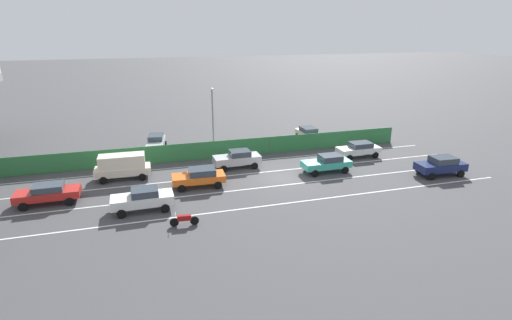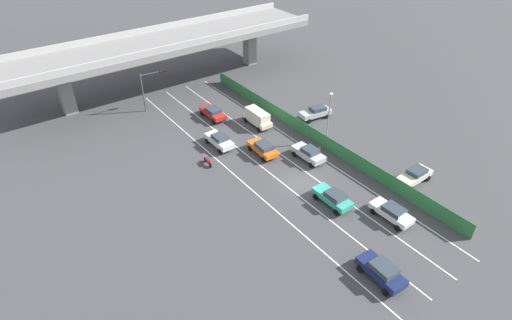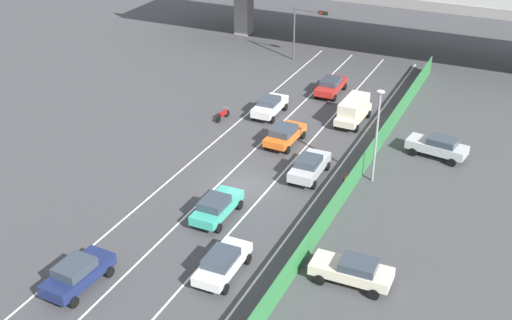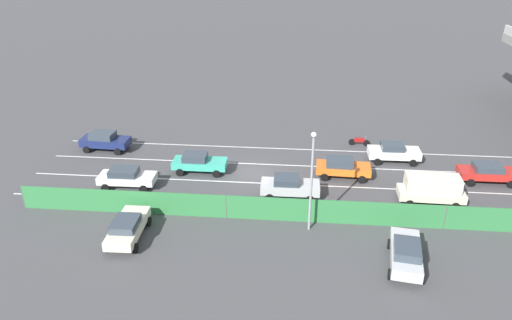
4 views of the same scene
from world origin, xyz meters
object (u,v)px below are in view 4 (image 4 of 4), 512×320
at_px(car_sedan_white, 126,177).
at_px(car_sedan_red, 488,172).
at_px(car_van_cream, 432,188).
at_px(car_taxi_orange, 342,167).
at_px(car_hatchback_white, 394,152).
at_px(parked_wagon_silver, 406,253).
at_px(car_sedan_navy, 105,140).
at_px(parked_sedan_cream, 128,227).
at_px(motorcycle, 359,141).
at_px(traffic_cone, 299,211).
at_px(car_sedan_silver, 289,186).
at_px(car_taxi_teal, 199,162).
at_px(street_lamp, 312,173).

bearing_deg(car_sedan_white, car_sedan_red, 96.98).
bearing_deg(car_van_cream, car_taxi_orange, -120.78).
height_order(car_hatchback_white, parked_wagon_silver, parked_wagon_silver).
relative_size(car_sedan_navy, parked_sedan_cream, 0.96).
bearing_deg(motorcycle, car_taxi_orange, -17.25).
height_order(car_sedan_white, parked_wagon_silver, parked_wagon_silver).
bearing_deg(car_sedan_navy, traffic_cone, 61.31).
height_order(car_hatchback_white, car_sedan_silver, car_sedan_silver).
distance_m(car_taxi_teal, car_sedan_red, 23.31).
relative_size(car_sedan_navy, street_lamp, 0.63).
distance_m(car_hatchback_white, traffic_cone, 12.62).
bearing_deg(car_sedan_red, parked_wagon_silver, -36.26).
relative_size(car_hatchback_white, car_sedan_silver, 1.01).
distance_m(car_sedan_red, car_sedan_navy, 32.94).
relative_size(car_sedan_red, street_lamp, 0.65).
distance_m(car_sedan_white, street_lamp, 15.34).
xyz_separation_m(car_taxi_teal, car_sedan_silver, (3.50, 7.63, 0.03)).
relative_size(parked_wagon_silver, street_lamp, 0.67).
distance_m(parked_sedan_cream, traffic_cone, 11.72).
bearing_deg(parked_sedan_cream, parked_wagon_silver, 85.97).
bearing_deg(car_sedan_white, car_van_cream, 89.06).
relative_size(car_sedan_navy, car_sedan_silver, 1.01).
bearing_deg(car_sedan_navy, car_sedan_silver, 67.28).
bearing_deg(car_sedan_white, car_taxi_orange, 101.09).
bearing_deg(parked_sedan_cream, car_sedan_red, 111.88).
xyz_separation_m(car_sedan_white, car_hatchback_white, (-6.69, 21.55, 0.04)).
bearing_deg(parked_sedan_cream, car_sedan_silver, 122.57).
relative_size(motorcycle, parked_wagon_silver, 0.41).
xyz_separation_m(car_sedan_navy, car_sedan_silver, (7.16, 17.09, -0.03)).
height_order(car_sedan_red, car_taxi_orange, car_taxi_orange).
bearing_deg(parked_wagon_silver, car_sedan_silver, -137.45).
bearing_deg(car_taxi_teal, parked_wagon_silver, 52.64).
xyz_separation_m(car_sedan_white, parked_wagon_silver, (8.16, 19.87, 0.06)).
distance_m(car_sedan_red, parked_sedan_cream, 27.95).
xyz_separation_m(street_lamp, traffic_cone, (-1.71, -0.70, -3.97)).
height_order(car_sedan_red, parked_wagon_silver, parked_wagon_silver).
distance_m(car_taxi_orange, car_hatchback_white, 5.74).
relative_size(car_sedan_silver, parked_wagon_silver, 0.93).
height_order(car_sedan_silver, parked_sedan_cream, car_sedan_silver).
distance_m(car_sedan_red, car_hatchback_white, 7.58).
height_order(car_taxi_teal, parked_sedan_cream, car_taxi_teal).
distance_m(car_taxi_teal, parked_sedan_cream, 10.39).
bearing_deg(traffic_cone, motorcycle, 157.09).
bearing_deg(car_van_cream, car_sedan_white, -90.94).
distance_m(car_sedan_silver, parked_sedan_cream, 12.17).
height_order(car_sedan_navy, car_sedan_silver, car_sedan_navy).
bearing_deg(car_hatchback_white, car_sedan_white, -72.74).
relative_size(car_sedan_red, motorcycle, 2.34).
distance_m(car_sedan_red, car_taxi_orange, 11.50).
xyz_separation_m(car_sedan_navy, motorcycle, (-3.18, 23.33, -0.49)).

